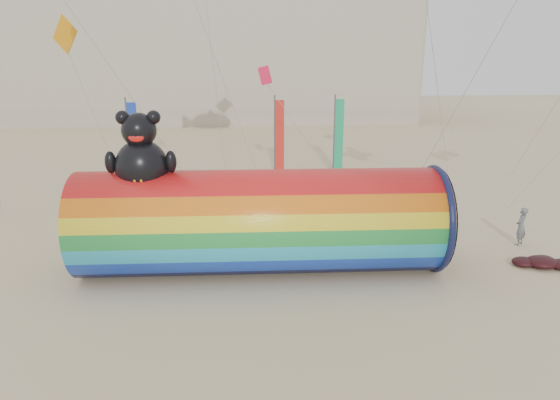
{
  "coord_description": "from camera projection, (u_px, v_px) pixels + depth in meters",
  "views": [
    {
      "loc": [
        -0.46,
        -16.26,
        7.6
      ],
      "look_at": [
        0.5,
        1.5,
        2.4
      ],
      "focal_mm": 32.0,
      "sensor_mm": 36.0,
      "label": 1
    }
  ],
  "objects": [
    {
      "name": "ground",
      "position": [
        268.0,
        277.0,
        17.74
      ],
      "size": [
        160.0,
        160.0,
        0.0
      ],
      "primitive_type": "plane",
      "color": "#CCB58C",
      "rests_on": "ground"
    },
    {
      "name": "hotel_building",
      "position": [
        153.0,
        30.0,
        58.27
      ],
      "size": [
        60.4,
        15.4,
        20.6
      ],
      "color": "#B7AD99",
      "rests_on": "ground"
    },
    {
      "name": "windsock_assembly",
      "position": [
        260.0,
        219.0,
        17.79
      ],
      "size": [
        12.83,
        3.91,
        5.91
      ],
      "color": "red",
      "rests_on": "ground"
    },
    {
      "name": "kite_handler",
      "position": [
        521.0,
        226.0,
        20.51
      ],
      "size": [
        0.69,
        0.67,
        1.61
      ],
      "primitive_type": "imported",
      "rotation": [
        0.0,
        0.0,
        3.85
      ],
      "color": "slate",
      "rests_on": "ground"
    },
    {
      "name": "fabric_bundle",
      "position": [
        547.0,
        262.0,
        18.53
      ],
      "size": [
        2.62,
        1.35,
        0.41
      ],
      "color": "#3E0B0F",
      "rests_on": "ground"
    },
    {
      "name": "festival_banners",
      "position": [
        252.0,
        137.0,
        31.15
      ],
      "size": [
        13.33,
        1.75,
        5.2
      ],
      "color": "#59595E",
      "rests_on": "ground"
    }
  ]
}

